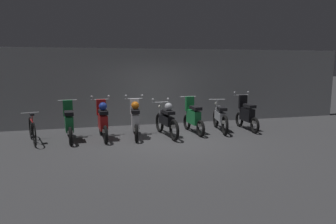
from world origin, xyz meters
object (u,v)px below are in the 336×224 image
object	(u,v)px
motorbike_slot_3	(166,120)
motorbike_slot_5	(220,117)
motorbike_slot_4	(193,117)
motorbike_slot_0	(69,123)
bicycle	(32,130)
motorbike_slot_6	(246,115)
motorbike_slot_1	(103,121)
motorbike_slot_2	(135,119)

from	to	relation	value
motorbike_slot_3	motorbike_slot_5	size ratio (longest dim) A/B	1.01
motorbike_slot_4	motorbike_slot_3	bearing A→B (deg)	-165.72
motorbike_slot_0	bicycle	size ratio (longest dim) A/B	1.00
motorbike_slot_6	bicycle	xyz separation A→B (m)	(-6.86, -0.08, -0.17)
motorbike_slot_5	motorbike_slot_3	bearing A→B (deg)	-171.46
motorbike_slot_3	motorbike_slot_4	xyz separation A→B (m)	(0.97, 0.25, -0.00)
motorbike_slot_0	motorbike_slot_4	size ratio (longest dim) A/B	1.00
motorbike_slot_5	motorbike_slot_6	distance (m)	0.97
motorbike_slot_4	bicycle	distance (m)	4.91
motorbike_slot_1	motorbike_slot_4	size ratio (longest dim) A/B	1.00
motorbike_slot_2	bicycle	world-z (taller)	motorbike_slot_2
motorbike_slot_2	motorbike_slot_4	size ratio (longest dim) A/B	1.00
motorbike_slot_3	motorbike_slot_1	bearing A→B (deg)	176.31
motorbike_slot_1	motorbike_slot_5	world-z (taller)	motorbike_slot_1
motorbike_slot_5	motorbike_slot_6	bearing A→B (deg)	-1.47
motorbike_slot_2	bicycle	distance (m)	2.98
motorbike_slot_4	bicycle	world-z (taller)	motorbike_slot_4
motorbike_slot_1	motorbike_slot_2	xyz separation A→B (m)	(0.98, -0.04, 0.00)
motorbike_slot_1	motorbike_slot_4	bearing A→B (deg)	2.39
motorbike_slot_3	motorbike_slot_5	world-z (taller)	motorbike_slot_3
motorbike_slot_0	motorbike_slot_1	distance (m)	0.98
motorbike_slot_4	bicycle	xyz separation A→B (m)	(-4.91, -0.06, -0.16)
motorbike_slot_3	motorbike_slot_2	bearing A→B (deg)	175.02
motorbike_slot_1	motorbike_slot_2	bearing A→B (deg)	-2.41
motorbike_slot_1	motorbike_slot_2	size ratio (longest dim) A/B	1.00
motorbike_slot_3	motorbike_slot_6	xyz separation A→B (m)	(2.92, 0.27, -0.00)
motorbike_slot_1	motorbike_slot_3	world-z (taller)	motorbike_slot_1
motorbike_slot_4	bicycle	bearing A→B (deg)	-179.25
motorbike_slot_3	motorbike_slot_4	size ratio (longest dim) A/B	1.16
bicycle	motorbike_slot_6	bearing A→B (deg)	0.71
motorbike_slot_4	motorbike_slot_6	xyz separation A→B (m)	(1.95, 0.02, 0.00)
bicycle	motorbike_slot_1	bearing A→B (deg)	-1.67
motorbike_slot_1	motorbike_slot_3	size ratio (longest dim) A/B	0.86
motorbike_slot_1	bicycle	distance (m)	2.00
motorbike_slot_4	motorbike_slot_5	bearing A→B (deg)	2.67
bicycle	motorbike_slot_5	bearing A→B (deg)	1.07
motorbike_slot_6	motorbike_slot_1	bearing A→B (deg)	-178.32
motorbike_slot_0	motorbike_slot_2	bearing A→B (deg)	-3.07
motorbike_slot_2	motorbike_slot_6	size ratio (longest dim) A/B	1.00
motorbike_slot_2	motorbike_slot_5	xyz separation A→B (m)	(2.92, 0.21, -0.08)
motorbike_slot_5	bicycle	distance (m)	5.89
motorbike_slot_3	motorbike_slot_5	bearing A→B (deg)	8.54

